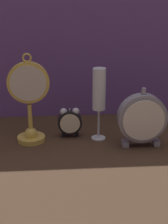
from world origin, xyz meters
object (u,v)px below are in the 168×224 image
object	(u,v)px
mantel_clock_silver	(142,118)
alarm_clock_twin_bell	(70,121)
champagne_flute	(99,93)
pocket_watch_on_stand	(29,103)

from	to	relation	value
mantel_clock_silver	alarm_clock_twin_bell	bearing A→B (deg)	157.92
alarm_clock_twin_bell	mantel_clock_silver	world-z (taller)	mantel_clock_silver
champagne_flute	alarm_clock_twin_bell	bearing A→B (deg)	166.69
pocket_watch_on_stand	mantel_clock_silver	world-z (taller)	pocket_watch_on_stand
pocket_watch_on_stand	champagne_flute	xyz separation A→B (m)	(0.23, 0.00, 0.03)
pocket_watch_on_stand	champagne_flute	size ratio (longest dim) A/B	1.22
pocket_watch_on_stand	champagne_flute	world-z (taller)	pocket_watch_on_stand
pocket_watch_on_stand	alarm_clock_twin_bell	world-z (taller)	pocket_watch_on_stand
pocket_watch_on_stand	mantel_clock_silver	size ratio (longest dim) A/B	1.52
pocket_watch_on_stand	mantel_clock_silver	xyz separation A→B (m)	(0.36, -0.07, -0.04)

